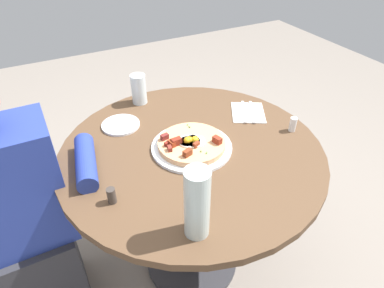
% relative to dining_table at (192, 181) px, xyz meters
% --- Properties ---
extents(ground_plane, '(6.00, 6.00, 0.00)m').
position_rel_dining_table_xyz_m(ground_plane, '(0.00, 0.00, -0.55)').
color(ground_plane, gray).
extents(dining_table, '(1.00, 1.00, 0.72)m').
position_rel_dining_table_xyz_m(dining_table, '(0.00, 0.00, 0.00)').
color(dining_table, brown).
rests_on(dining_table, ground_plane).
extents(person_seated, '(0.52, 0.32, 1.14)m').
position_rel_dining_table_xyz_m(person_seated, '(-0.65, 0.11, -0.04)').
color(person_seated, '#2D2D33').
rests_on(person_seated, ground_plane).
extents(pizza_plate, '(0.31, 0.31, 0.01)m').
position_rel_dining_table_xyz_m(pizza_plate, '(0.00, -0.00, 0.18)').
color(pizza_plate, white).
rests_on(pizza_plate, dining_table).
extents(breakfast_pizza, '(0.26, 0.26, 0.05)m').
position_rel_dining_table_xyz_m(breakfast_pizza, '(-0.00, -0.00, 0.20)').
color(breakfast_pizza, tan).
rests_on(breakfast_pizza, pizza_plate).
extents(bread_plate, '(0.16, 0.16, 0.01)m').
position_rel_dining_table_xyz_m(bread_plate, '(-0.19, 0.27, 0.18)').
color(bread_plate, white).
rests_on(bread_plate, dining_table).
extents(napkin, '(0.21, 0.22, 0.00)m').
position_rel_dining_table_xyz_m(napkin, '(0.34, 0.11, 0.17)').
color(napkin, white).
rests_on(napkin, dining_table).
extents(fork, '(0.10, 0.16, 0.00)m').
position_rel_dining_table_xyz_m(fork, '(0.35, 0.10, 0.18)').
color(fork, silver).
rests_on(fork, napkin).
extents(knife, '(0.10, 0.16, 0.00)m').
position_rel_dining_table_xyz_m(knife, '(0.32, 0.12, 0.18)').
color(knife, silver).
rests_on(knife, napkin).
extents(water_glass, '(0.07, 0.07, 0.14)m').
position_rel_dining_table_xyz_m(water_glass, '(-0.05, 0.42, 0.24)').
color(water_glass, silver).
rests_on(water_glass, dining_table).
extents(water_bottle, '(0.07, 0.07, 0.23)m').
position_rel_dining_table_xyz_m(water_bottle, '(-0.17, -0.35, 0.28)').
color(water_bottle, silver).
rests_on(water_bottle, dining_table).
extents(salt_shaker, '(0.03, 0.03, 0.06)m').
position_rel_dining_table_xyz_m(salt_shaker, '(0.42, -0.08, 0.20)').
color(salt_shaker, white).
rests_on(salt_shaker, dining_table).
extents(pepper_shaker, '(0.03, 0.03, 0.05)m').
position_rel_dining_table_xyz_m(pepper_shaker, '(-0.35, -0.13, 0.20)').
color(pepper_shaker, '#3F3833').
rests_on(pepper_shaker, dining_table).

